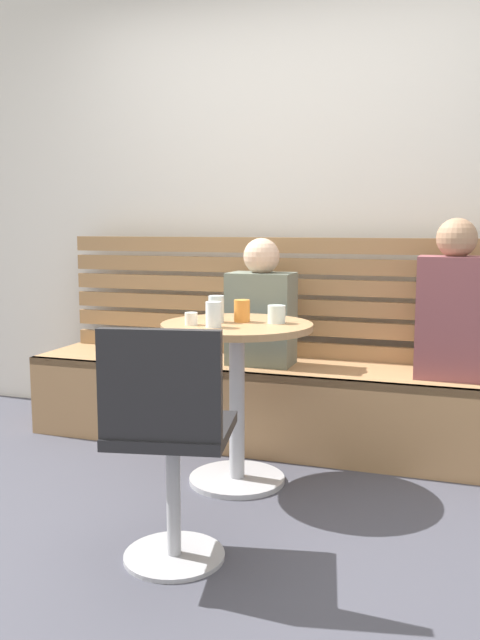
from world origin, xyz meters
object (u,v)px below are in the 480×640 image
Objects in this scene: cup_glass_short at (277,314)px; cup_water_clear at (214,315)px; white_chair at (168,437)px; cup_glass_tall at (216,309)px; cup_espresso_small at (191,319)px; cafe_table at (237,372)px; cup_tumbler_orange at (242,311)px; booth_bench at (273,404)px; person_adult at (454,307)px; person_child_left at (261,309)px.

cup_glass_short is 0.73× the size of cup_water_clear.
white_chair is 7.08× the size of cup_glass_tall.
cafe_table is at bearing 34.73° from cup_espresso_small.
cup_glass_short is 0.27m from cup_glass_tall.
cup_tumbler_orange is at bearing 77.14° from cafe_table.
booth_bench is 0.82m from cup_glass_tall.
cup_glass_short is at bearing 4.41° from cup_tumbler_orange.
cafe_table is 0.28m from cup_tumbler_orange.
cafe_table is 9.25× the size of cup_glass_short.
cup_tumbler_orange is at bearing 23.94° from cup_glass_tall.
person_adult reaches higher than cup_espresso_small.
cup_glass_short is at bearing 27.20° from cup_espresso_small.
booth_bench is 33.75× the size of cup_glass_short.
person_adult is 1.15× the size of person_child_left.
cup_water_clear is at bearing -107.96° from cup_tumbler_orange.
cup_espresso_small is (-0.11, -0.68, 0.03)m from person_child_left.
person_adult is at bearing 28.62° from cup_glass_tall.
cup_tumbler_orange reaches higher than cup_glass_short.
booth_bench is 48.21× the size of cup_espresso_small.
cup_glass_short is 0.30m from cup_water_clear.
person_adult is at bearing 57.31° from white_chair.
cup_water_clear is (-0.22, -0.21, 0.02)m from cup_glass_short.
person_child_left is 0.57m from cup_glass_tall.
cup_water_clear is 0.92× the size of cup_glass_tall.
white_chair is 1.11× the size of person_adult.
booth_bench is at bearing 91.19° from white_chair.
booth_bench is 0.64m from cafe_table.
white_chair is 15.18× the size of cup_espresso_small.
cup_glass_tall is (-0.10, -0.00, 0.28)m from cafe_table.
person_child_left is 6.67× the size of cup_tumbler_orange.
booth_bench is at bearing 79.48° from cup_glass_tall.
cup_glass_short is (0.23, -0.50, 0.04)m from person_child_left.
white_chair and cup_water_clear have the same top height.
person_adult is at bearing 33.43° from cup_glass_short.
cup_espresso_small reaches higher than booth_bench.
booth_bench is 0.52m from person_child_left.
cup_glass_short is at bearing 43.04° from cup_water_clear.
cup_glass_tall reaches higher than cup_water_clear.
white_chair is at bearing -73.27° from cup_espresso_small.
cup_glass_short is 0.67× the size of cup_glass_tall.
cup_glass_tall is at bearing -177.67° from cafe_table.
cafe_table is at bearing 92.68° from white_chair.
person_adult is 13.71× the size of cup_espresso_small.
person_child_left is at bearing -170.79° from booth_bench.
cup_espresso_small is 0.13m from cup_water_clear.
booth_bench is at bearing 107.20° from cup_glass_short.
cup_glass_tall is (-0.11, -0.05, 0.01)m from cup_tumbler_orange.
cup_water_clear reaches higher than booth_bench.
white_chair is 1.64m from person_adult.
cup_water_clear is (-0.06, -0.19, 0.01)m from cup_tumbler_orange.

